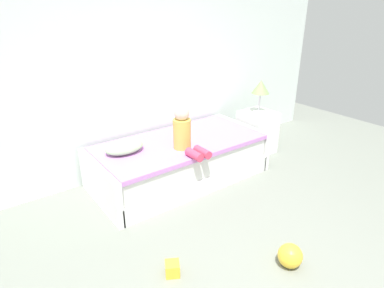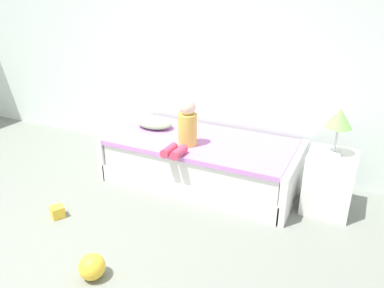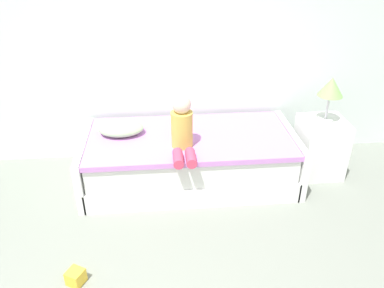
% 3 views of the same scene
% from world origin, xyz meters
% --- Properties ---
extents(wall_rear, '(7.20, 0.10, 2.90)m').
position_xyz_m(wall_rear, '(0.00, 2.60, 1.45)').
color(wall_rear, silver).
rests_on(wall_rear, ground).
extents(bed, '(2.11, 1.00, 0.50)m').
position_xyz_m(bed, '(0.68, 2.00, 0.25)').
color(bed, white).
rests_on(bed, ground).
extents(nightstand, '(0.44, 0.44, 0.60)m').
position_xyz_m(nightstand, '(2.03, 2.00, 0.30)').
color(nightstand, white).
rests_on(nightstand, ground).
extents(table_lamp, '(0.24, 0.24, 0.45)m').
position_xyz_m(table_lamp, '(2.03, 2.00, 0.94)').
color(table_lamp, silver).
rests_on(table_lamp, nightstand).
extents(child_figure, '(0.20, 0.51, 0.50)m').
position_xyz_m(child_figure, '(0.60, 1.77, 0.70)').
color(child_figure, gold).
rests_on(child_figure, bed).
extents(pillow, '(0.44, 0.30, 0.13)m').
position_xyz_m(pillow, '(0.02, 2.10, 0.56)').
color(pillow, '#99CC8C').
rests_on(pillow, bed).
extents(toy_ball, '(0.20, 0.20, 0.20)m').
position_xyz_m(toy_ball, '(0.57, 0.24, 0.10)').
color(toy_ball, yellow).
rests_on(toy_ball, ground).
extents(toy_block, '(0.16, 0.16, 0.11)m').
position_xyz_m(toy_block, '(-0.26, 0.74, 0.06)').
color(toy_block, yellow).
rests_on(toy_block, ground).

